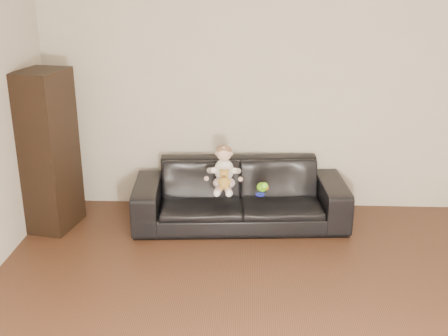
{
  "coord_description": "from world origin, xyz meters",
  "views": [
    {
      "loc": [
        -0.3,
        -3.1,
        2.5
      ],
      "look_at": [
        -0.54,
        2.15,
        0.64
      ],
      "focal_mm": 45.0,
      "sensor_mm": 36.0,
      "label": 1
    }
  ],
  "objects_px": {
    "cabinet": "(48,151)",
    "toy_rattle": "(265,188)",
    "sofa": "(240,194)",
    "baby": "(224,170)",
    "teddy_bear": "(224,179)",
    "toy_blue_disc": "(260,194)",
    "toy_green": "(262,187)"
  },
  "relations": [
    {
      "from": "cabinet",
      "to": "teddy_bear",
      "type": "distance_m",
      "value": 1.76
    },
    {
      "from": "sofa",
      "to": "baby",
      "type": "height_order",
      "value": "baby"
    },
    {
      "from": "cabinet",
      "to": "toy_rattle",
      "type": "distance_m",
      "value": 2.18
    },
    {
      "from": "baby",
      "to": "toy_rattle",
      "type": "xyz_separation_m",
      "value": [
        0.42,
        -0.03,
        -0.17
      ]
    },
    {
      "from": "baby",
      "to": "toy_blue_disc",
      "type": "height_order",
      "value": "baby"
    },
    {
      "from": "toy_green",
      "to": "sofa",
      "type": "bearing_deg",
      "value": 143.51
    },
    {
      "from": "toy_green",
      "to": "toy_rattle",
      "type": "relative_size",
      "value": 2.03
    },
    {
      "from": "cabinet",
      "to": "baby",
      "type": "distance_m",
      "value": 1.75
    },
    {
      "from": "cabinet",
      "to": "teddy_bear",
      "type": "relative_size",
      "value": 7.75
    },
    {
      "from": "baby",
      "to": "toy_rattle",
      "type": "bearing_deg",
      "value": -6.06
    },
    {
      "from": "teddy_bear",
      "to": "toy_green",
      "type": "height_order",
      "value": "teddy_bear"
    },
    {
      "from": "teddy_bear",
      "to": "toy_rattle",
      "type": "bearing_deg",
      "value": 11.42
    },
    {
      "from": "sofa",
      "to": "cabinet",
      "type": "relative_size",
      "value": 1.35
    },
    {
      "from": "cabinet",
      "to": "baby",
      "type": "relative_size",
      "value": 3.56
    },
    {
      "from": "toy_green",
      "to": "cabinet",
      "type": "bearing_deg",
      "value": 179.99
    },
    {
      "from": "toy_rattle",
      "to": "toy_blue_disc",
      "type": "distance_m",
      "value": 0.13
    },
    {
      "from": "toy_green",
      "to": "toy_rattle",
      "type": "distance_m",
      "value": 0.04
    },
    {
      "from": "baby",
      "to": "cabinet",
      "type": "bearing_deg",
      "value": 179.4
    },
    {
      "from": "baby",
      "to": "toy_blue_disc",
      "type": "distance_m",
      "value": 0.43
    },
    {
      "from": "sofa",
      "to": "toy_blue_disc",
      "type": "xyz_separation_m",
      "value": [
        0.2,
        -0.26,
        0.11
      ]
    },
    {
      "from": "sofa",
      "to": "teddy_bear",
      "type": "xyz_separation_m",
      "value": [
        -0.15,
        -0.25,
        0.25
      ]
    },
    {
      "from": "toy_green",
      "to": "toy_rattle",
      "type": "xyz_separation_m",
      "value": [
        0.03,
        0.02,
        -0.01
      ]
    },
    {
      "from": "sofa",
      "to": "toy_rattle",
      "type": "height_order",
      "value": "sofa"
    },
    {
      "from": "teddy_bear",
      "to": "baby",
      "type": "bearing_deg",
      "value": 90.59
    },
    {
      "from": "sofa",
      "to": "baby",
      "type": "relative_size",
      "value": 4.79
    },
    {
      "from": "toy_green",
      "to": "baby",
      "type": "bearing_deg",
      "value": 173.04
    },
    {
      "from": "baby",
      "to": "teddy_bear",
      "type": "xyz_separation_m",
      "value": [
        0.01,
        -0.14,
        -0.04
      ]
    },
    {
      "from": "cabinet",
      "to": "toy_blue_disc",
      "type": "bearing_deg",
      "value": 7.96
    },
    {
      "from": "toy_green",
      "to": "toy_blue_disc",
      "type": "bearing_deg",
      "value": -101.16
    },
    {
      "from": "sofa",
      "to": "toy_green",
      "type": "bearing_deg",
      "value": -40.73
    },
    {
      "from": "sofa",
      "to": "cabinet",
      "type": "height_order",
      "value": "cabinet"
    },
    {
      "from": "teddy_bear",
      "to": "toy_blue_disc",
      "type": "relative_size",
      "value": 2.23
    }
  ]
}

